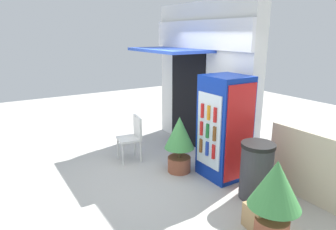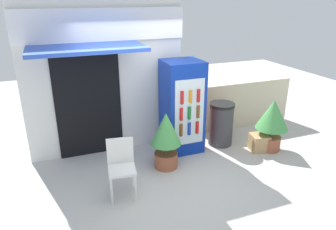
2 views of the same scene
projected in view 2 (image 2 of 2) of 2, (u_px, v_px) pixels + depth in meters
ground at (168, 178)px, 5.32m from camera, size 16.00×16.00×0.00m
storefront_building at (103, 71)px, 5.83m from camera, size 2.97×1.32×3.07m
drink_cooler at (182, 107)px, 6.03m from camera, size 0.74×0.73×1.79m
plastic_chair at (121, 163)px, 4.77m from camera, size 0.46×0.47×0.89m
potted_plant_near_shop at (166, 136)px, 5.47m from camera, size 0.54×0.54×1.04m
potted_plant_curbside at (272, 119)px, 6.09m from camera, size 0.63×0.63×1.05m
trash_bin at (221, 124)px, 6.40m from camera, size 0.51×0.51×0.89m
stone_boundary_wall at (242, 104)px, 7.31m from camera, size 2.41×0.24×1.06m
cardboard_box at (259, 142)px, 6.23m from camera, size 0.39×0.39×0.33m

